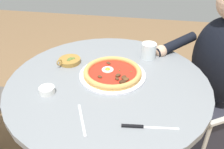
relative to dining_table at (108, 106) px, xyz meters
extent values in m
cylinder|color=gray|center=(0.00, 0.00, 0.14)|extent=(0.95, 0.95, 0.03)
cylinder|color=slate|center=(0.00, 0.00, -0.22)|extent=(0.09, 0.09, 0.70)
cylinder|color=white|center=(0.01, 0.04, 0.17)|extent=(0.32, 0.32, 0.01)
cylinder|color=tan|center=(0.01, 0.04, 0.17)|extent=(0.28, 0.28, 0.01)
torus|color=tan|center=(0.01, 0.04, 0.18)|extent=(0.28, 0.28, 0.03)
cylinder|color=red|center=(0.01, 0.04, 0.18)|extent=(0.27, 0.27, 0.00)
cylinder|color=white|center=(-0.01, 0.06, 0.18)|extent=(0.06, 0.06, 0.00)
ellipsoid|color=yellow|center=(-0.01, 0.06, 0.19)|extent=(0.03, 0.03, 0.02)
ellipsoid|color=#4C2D19|center=(0.05, 0.01, 0.19)|extent=(0.03, 0.04, 0.01)
ellipsoid|color=#4C2D19|center=(-0.02, 0.12, 0.19)|extent=(0.03, 0.03, 0.01)
ellipsoid|color=brown|center=(0.09, -0.02, 0.19)|extent=(0.04, 0.04, 0.01)
ellipsoid|color=#4C2D19|center=(0.07, 0.00, 0.19)|extent=(0.03, 0.04, 0.01)
ellipsoid|color=#4C2D19|center=(0.04, -0.02, 0.19)|extent=(0.03, 0.03, 0.01)
ellipsoid|color=#4C2D19|center=(-0.04, -0.01, 0.19)|extent=(0.03, 0.03, 0.01)
ellipsoid|color=#3D2314|center=(0.07, -0.04, 0.19)|extent=(0.04, 0.04, 0.01)
ellipsoid|color=#2D6B28|center=(0.10, 0.06, 0.18)|extent=(0.01, 0.01, 0.00)
ellipsoid|color=#2D6B28|center=(0.05, 0.06, 0.18)|extent=(0.01, 0.01, 0.00)
ellipsoid|color=#2D6B28|center=(-0.03, 0.15, 0.18)|extent=(0.01, 0.01, 0.00)
cylinder|color=silver|center=(0.18, 0.25, 0.20)|extent=(0.08, 0.08, 0.09)
cylinder|color=silver|center=(0.18, 0.25, 0.18)|extent=(0.07, 0.07, 0.05)
cube|color=silver|center=(0.25, -0.27, 0.16)|extent=(0.13, 0.02, 0.00)
cube|color=black|center=(0.14, -0.28, 0.17)|extent=(0.08, 0.02, 0.01)
cylinder|color=white|center=(-0.24, -0.14, 0.18)|extent=(0.07, 0.07, 0.03)
cylinder|color=olive|center=(-0.24, -0.14, 0.18)|extent=(0.06, 0.06, 0.01)
cylinder|color=olive|center=(-0.23, 0.13, 0.17)|extent=(0.12, 0.12, 0.02)
torus|color=olive|center=(-0.27, 0.07, 0.19)|extent=(0.02, 0.03, 0.03)
ellipsoid|color=#516B2D|center=(-0.23, 0.13, 0.18)|extent=(0.02, 0.02, 0.02)
ellipsoid|color=#516B2D|center=(-0.23, 0.13, 0.18)|extent=(0.02, 0.02, 0.02)
ellipsoid|color=#516B2D|center=(-0.21, 0.14, 0.18)|extent=(0.02, 0.02, 0.02)
ellipsoid|color=#516B2D|center=(-0.23, 0.11, 0.18)|extent=(0.02, 0.02, 0.02)
ellipsoid|color=#516B2D|center=(-0.22, 0.12, 0.18)|extent=(0.02, 0.02, 0.02)
cube|color=#BCBCC1|center=(-0.05, -0.28, 0.16)|extent=(0.08, 0.16, 0.00)
cube|color=#282833|center=(0.58, 0.35, -0.37)|extent=(0.42, 0.44, 0.45)
ellipsoid|color=black|center=(0.58, 0.35, 0.12)|extent=(0.39, 0.44, 0.52)
cylinder|color=black|center=(0.33, 0.37, 0.20)|extent=(0.25, 0.20, 0.11)
sphere|color=tan|center=(0.24, 0.31, 0.18)|extent=(0.07, 0.07, 0.07)
cube|color=beige|center=(0.62, 0.38, -0.15)|extent=(0.55, 0.55, 0.02)
cylinder|color=#B7B2A8|center=(0.37, 0.44, -0.38)|extent=(0.02, 0.02, 0.43)
cylinder|color=#B7B2A8|center=(0.56, 0.13, -0.38)|extent=(0.02, 0.02, 0.43)
cylinder|color=#B7B2A8|center=(0.68, 0.63, -0.38)|extent=(0.02, 0.02, 0.43)
cylinder|color=#4C4742|center=(-0.67, 0.19, -0.37)|extent=(0.02, 0.02, 0.45)
camera|label=1|loc=(0.18, -0.90, 0.79)|focal=37.73mm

